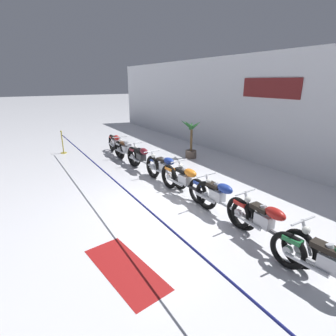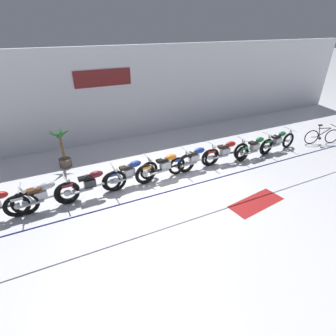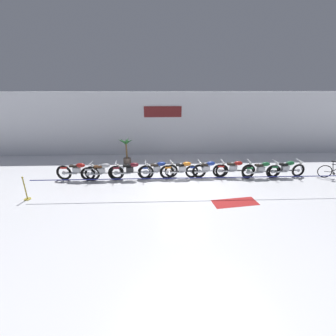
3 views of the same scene
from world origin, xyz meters
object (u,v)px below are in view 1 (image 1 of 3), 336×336
motorcycle_blue_5 (219,198)px  motorcycle_silver_1 (126,151)px  motorcycle_red_0 (116,144)px  motorcycle_red_6 (266,224)px  motorcycle_blue_3 (166,169)px  motorcycle_orange_4 (186,182)px  stanchion_far_left (98,169)px  motorcycle_green_7 (335,268)px  motorcycle_maroon_2 (142,159)px  potted_palm_left_of_row (191,140)px  floor_banner (125,269)px

motorcycle_blue_5 → motorcycle_silver_1: bearing=-178.4°
motorcycle_red_0 → motorcycle_red_6: size_ratio=1.01×
motorcycle_red_0 → motorcycle_blue_3: motorcycle_red_0 is taller
motorcycle_silver_1 → motorcycle_orange_4: 4.14m
motorcycle_red_6 → stanchion_far_left: size_ratio=0.16×
motorcycle_orange_4 → motorcycle_blue_5: motorcycle_orange_4 is taller
motorcycle_red_6 → motorcycle_green_7: (1.40, -0.16, -0.01)m
motorcycle_maroon_2 → motorcycle_green_7: size_ratio=1.08×
motorcycle_maroon_2 → stanchion_far_left: stanchion_far_left is taller
motorcycle_blue_3 → motorcycle_orange_4: size_ratio=0.87×
motorcycle_orange_4 → potted_palm_left_of_row: (-3.26, 2.54, 0.30)m
motorcycle_blue_5 → stanchion_far_left: stanchion_far_left is taller
motorcycle_red_6 → potted_palm_left_of_row: bearing=157.3°
motorcycle_orange_4 → floor_banner: 3.30m
motorcycle_blue_3 → motorcycle_orange_4: bearing=-5.1°
motorcycle_red_0 → motorcycle_blue_5: motorcycle_red_0 is taller
motorcycle_silver_1 → motorcycle_maroon_2: (1.45, -0.01, 0.02)m
potted_palm_left_of_row → motorcycle_green_7: bearing=-19.8°
motorcycle_blue_3 → potted_palm_left_of_row: size_ratio=1.23×
motorcycle_silver_1 → motorcycle_red_6: size_ratio=0.97×
motorcycle_orange_4 → potted_palm_left_of_row: potted_palm_left_of_row is taller
motorcycle_red_0 → motorcycle_orange_4: (5.38, 0.04, -0.01)m
motorcycle_blue_5 → potted_palm_left_of_row: 5.16m
stanchion_far_left → floor_banner: 3.57m
motorcycle_red_0 → motorcycle_maroon_2: motorcycle_red_0 is taller
motorcycle_red_0 → motorcycle_red_6: 8.07m
motorcycle_blue_3 → stanchion_far_left: 2.17m
motorcycle_blue_3 → motorcycle_blue_5: bearing=-0.6°
motorcycle_red_0 → motorcycle_blue_3: 4.07m
motorcycle_silver_1 → stanchion_far_left: (2.62, -1.97, 0.30)m
motorcycle_silver_1 → motorcycle_maroon_2: motorcycle_maroon_2 is taller
motorcycle_blue_3 → motorcycle_blue_5: (2.58, -0.03, -0.00)m
motorcycle_red_0 → floor_banner: (7.28, -2.61, -0.48)m
motorcycle_blue_5 → motorcycle_maroon_2: bearing=-177.8°
motorcycle_maroon_2 → potted_palm_left_of_row: size_ratio=1.36×
motorcycle_blue_3 → potted_palm_left_of_row: 3.13m
motorcycle_maroon_2 → stanchion_far_left: 2.30m
motorcycle_green_7 → motorcycle_silver_1: bearing=179.7°
motorcycle_silver_1 → motorcycle_blue_3: 2.83m
motorcycle_red_6 → floor_banner: 2.86m
motorcycle_orange_4 → motorcycle_red_6: (2.69, 0.05, -0.00)m
motorcycle_green_7 → potted_palm_left_of_row: 7.82m
motorcycle_blue_3 → motorcycle_green_7: bearing=-2.3°
motorcycle_blue_3 → stanchion_far_left: bearing=-95.7°
motorcycle_red_0 → motorcycle_silver_1: (1.24, -0.02, -0.02)m
potted_palm_left_of_row → motorcycle_red_0: bearing=-129.3°
motorcycle_blue_3 → stanchion_far_left: (-0.21, -2.14, 0.30)m
potted_palm_left_of_row → floor_banner: (5.17, -5.20, -0.77)m
motorcycle_blue_5 → stanchion_far_left: size_ratio=0.17×
motorcycle_red_0 → motorcycle_blue_3: (4.07, 0.16, -0.02)m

